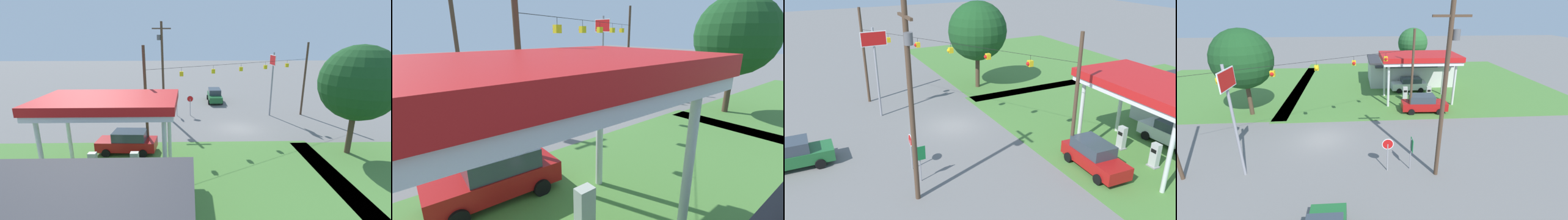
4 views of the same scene
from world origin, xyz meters
TOP-DOWN VIEW (x-y plane):
  - ground_plane at (0.00, 0.00)m, footprint 160.00×160.00m
  - grass_verge_station_corner at (12.44, 17.58)m, footprint 36.00×28.00m
  - grass_verge_opposite_corner at (-16.00, 16.00)m, footprint 24.00×24.00m
  - gas_station_canopy at (10.44, 9.37)m, footprint 8.91×5.23m
  - gas_station_store at (11.04, 17.56)m, footprint 12.13×7.46m
  - fuel_pump_near at (8.99, 9.37)m, footprint 0.71×0.56m
  - fuel_pump_far at (11.88, 9.37)m, footprint 0.71×0.56m
  - car_at_pumps_front at (10.30, 5.64)m, footprint 4.90×2.27m
  - car_at_pumps_rear at (10.25, 13.11)m, footprint 4.75×2.24m
  - stop_sign_roadside at (5.07, -4.97)m, footprint 0.80×0.08m
  - stop_sign_overhead at (-4.70, -4.78)m, footprint 0.22×2.09m
  - route_sign at (6.73, -4.90)m, footprint 0.10×0.70m
  - utility_pole_main at (8.38, -5.63)m, footprint 2.20×0.44m
  - signal_span_gantry at (-0.00, -0.01)m, footprint 17.73×10.24m
  - tree_behind_station at (13.19, 25.55)m, footprint 5.09×5.09m
  - tree_west_verge at (-8.05, 6.16)m, footprint 5.92×5.92m

SIDE VIEW (x-z plane):
  - ground_plane at x=0.00m, z-range 0.00..0.00m
  - grass_verge_station_corner at x=12.44m, z-range 0.00..0.04m
  - grass_verge_opposite_corner at x=-16.00m, z-range 0.00..0.04m
  - fuel_pump_near at x=8.99m, z-range -0.04..1.68m
  - fuel_pump_far at x=11.88m, z-range -0.04..1.68m
  - car_at_pumps_rear at x=10.25m, z-range 0.03..1.88m
  - car_at_pumps_front at x=10.30m, z-range 0.02..1.93m
  - route_sign at x=6.73m, z-range 0.51..2.91m
  - stop_sign_roadside at x=5.07m, z-range 0.56..3.06m
  - gas_station_store at x=11.04m, z-range 0.01..3.66m
  - tree_behind_station at x=13.19m, z-range 1.08..8.36m
  - signal_span_gantry at x=0.00m, z-range 0.47..9.26m
  - gas_station_canopy at x=10.44m, z-range 2.28..7.91m
  - stop_sign_overhead at x=-4.70m, z-range 1.60..9.25m
  - tree_west_verge at x=-8.05m, z-range 1.47..10.36m
  - utility_pole_main at x=8.38m, z-range 0.62..11.73m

